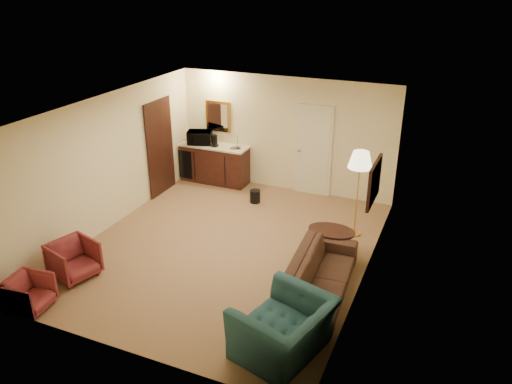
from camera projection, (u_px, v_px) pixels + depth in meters
ground at (227, 247)px, 9.18m from camera, size 6.00×6.00×0.00m
room_walls at (239, 146)px, 9.16m from camera, size 5.02×6.01×2.61m
wetbar_cabinet at (215, 163)px, 11.87m from camera, size 1.64×0.58×0.92m
sofa at (320, 269)px, 7.72m from camera, size 0.76×2.20×0.85m
teal_armchair at (284, 320)px, 6.43m from camera, size 1.07×1.37×1.05m
rose_chair_near at (74, 258)px, 8.17m from camera, size 0.79×0.82×0.69m
rose_chair_far at (29, 292)px, 7.38m from camera, size 0.61×0.64×0.60m
coffee_table at (331, 242)px, 8.88m from camera, size 0.96×0.77×0.48m
floor_lamp at (357, 194)px, 9.28m from camera, size 0.58×0.58×1.70m
waste_bin at (255, 196)px, 10.91m from camera, size 0.23×0.23×0.28m
microwave at (200, 136)px, 11.70m from camera, size 0.63×0.48×0.38m
coffee_maker at (214, 141)px, 11.54m from camera, size 0.18×0.18×0.27m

